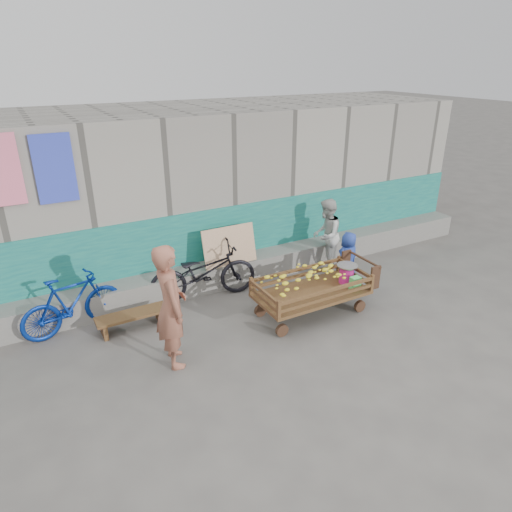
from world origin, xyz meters
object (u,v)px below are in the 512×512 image
vendor_man (171,306)px  woman (326,235)px  child (348,258)px  bench (132,317)px  bicycle_blue (72,303)px  bicycle_dark (203,272)px  banana_cart (310,283)px

vendor_man → woman: vendor_man is taller
vendor_man → child: 3.74m
vendor_man → woman: (3.64, 1.46, -0.16)m
bench → child: size_ratio=1.11×
bench → bicycle_blue: bearing=152.9°
bicycle_dark → bicycle_blue: bicycle_dark is taller
banana_cart → vendor_man: vendor_man is taller
bench → vendor_man: size_ratio=0.62×
banana_cart → bicycle_dark: 1.87m
child → woman: bearing=-97.3°
woman → bicycle_dark: 2.58m
bench → child: child is taller
banana_cart → bench: bearing=160.0°
bench → woman: bearing=5.3°
banana_cart → bicycle_blue: bicycle_blue is taller
vendor_man → bench: bearing=21.8°
banana_cart → vendor_man: 2.37m
bench → woman: 3.98m
vendor_man → bicycle_blue: size_ratio=1.13×
banana_cart → bench: (-2.64, 0.96, -0.37)m
banana_cart → bicycle_blue: size_ratio=1.29×
vendor_man → child: bearing=-71.1°
vendor_man → child: (3.64, 0.78, -0.38)m
bicycle_dark → bicycle_blue: bearing=98.8°
bicycle_dark → bench: bearing=115.1°
vendor_man → bicycle_dark: size_ratio=0.94×
bench → woman: size_ratio=0.77×
banana_cart → child: child is taller
woman → bicycle_dark: bearing=-43.8°
bicycle_blue → bench: bearing=-128.8°
child → bicycle_blue: 4.76m
bench → bicycle_blue: (-0.78, 0.40, 0.26)m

